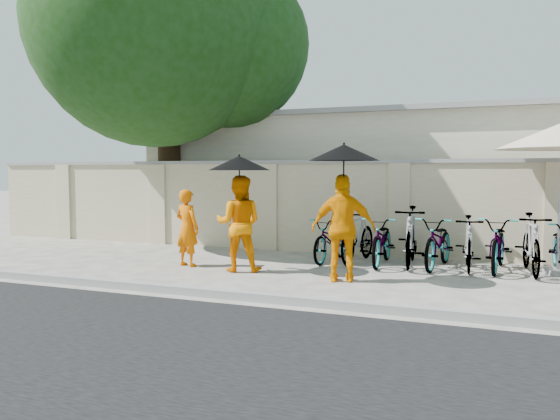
% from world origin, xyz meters
% --- Properties ---
extents(ground, '(80.00, 80.00, 0.00)m').
position_xyz_m(ground, '(0.00, 0.00, 0.00)').
color(ground, '#B3AB9C').
extents(kerb, '(40.00, 0.16, 0.12)m').
position_xyz_m(kerb, '(0.00, -1.70, 0.06)').
color(kerb, gray).
rests_on(kerb, ground).
extents(compound_wall, '(20.00, 0.30, 2.00)m').
position_xyz_m(compound_wall, '(1.00, 3.20, 1.00)').
color(compound_wall, beige).
rests_on(compound_wall, ground).
extents(building_behind, '(14.00, 6.00, 3.20)m').
position_xyz_m(building_behind, '(2.00, 7.00, 1.60)').
color(building_behind, beige).
rests_on(building_behind, ground).
extents(shade_tree, '(6.70, 6.20, 8.20)m').
position_xyz_m(shade_tree, '(-3.66, 2.97, 5.10)').
color(shade_tree, '#362216').
rests_on(shade_tree, ground).
extents(monk_left, '(0.61, 0.47, 1.48)m').
position_xyz_m(monk_left, '(-1.62, 0.46, 0.74)').
color(monk_left, '#DB5F01').
rests_on(monk_left, ground).
extents(monk_center, '(1.00, 0.87, 1.75)m').
position_xyz_m(monk_center, '(-0.46, 0.33, 0.87)').
color(monk_center, orange).
rests_on(monk_center, ground).
extents(parasol_center, '(1.12, 1.12, 1.11)m').
position_xyz_m(parasol_center, '(-0.41, 0.25, 1.97)').
color(parasol_center, black).
rests_on(parasol_center, ground).
extents(monk_right, '(1.12, 0.69, 1.78)m').
position_xyz_m(monk_right, '(1.56, 0.09, 0.89)').
color(monk_right, orange).
rests_on(monk_right, ground).
extents(parasol_right, '(1.14, 1.14, 1.25)m').
position_xyz_m(parasol_right, '(1.58, 0.01, 2.13)').
color(parasol_right, black).
rests_on(parasol_right, ground).
extents(bike_0, '(0.76, 1.74, 0.89)m').
position_xyz_m(bike_0, '(0.82, 2.00, 0.44)').
color(bike_0, '#9B9AA4').
rests_on(bike_0, ground).
extents(bike_1, '(0.72, 1.83, 1.07)m').
position_xyz_m(bike_1, '(1.34, 2.08, 0.54)').
color(bike_1, '#9B9AA4').
rests_on(bike_1, ground).
extents(bike_2, '(0.67, 1.82, 0.95)m').
position_xyz_m(bike_2, '(1.87, 1.93, 0.48)').
color(bike_2, '#9B9AA4').
rests_on(bike_2, ground).
extents(bike_3, '(0.67, 1.95, 1.15)m').
position_xyz_m(bike_3, '(2.40, 2.02, 0.58)').
color(bike_3, '#9B9AA4').
rests_on(bike_3, ground).
extents(bike_4, '(0.89, 1.93, 0.98)m').
position_xyz_m(bike_4, '(2.92, 1.97, 0.49)').
color(bike_4, '#9B9AA4').
rests_on(bike_4, ground).
extents(bike_5, '(0.58, 1.70, 1.01)m').
position_xyz_m(bike_5, '(3.45, 1.94, 0.50)').
color(bike_5, '#9B9AA4').
rests_on(bike_5, ground).
extents(bike_6, '(0.83, 1.96, 1.00)m').
position_xyz_m(bike_6, '(3.97, 2.08, 0.50)').
color(bike_6, '#9B9AA4').
rests_on(bike_6, ground).
extents(bike_7, '(0.65, 1.84, 1.08)m').
position_xyz_m(bike_7, '(4.50, 1.93, 0.54)').
color(bike_7, '#9B9AA4').
rests_on(bike_7, ground).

